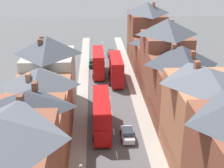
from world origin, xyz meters
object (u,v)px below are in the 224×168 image
Objects in this scene: double_decker_bus_lead at (98,62)px; car_near_blue at (111,53)px; car_parked_left_a at (93,63)px; double_decker_bus_far_approaching at (101,113)px; car_mid_black at (127,134)px; double_decker_bus_mid_street at (116,68)px.

double_decker_bus_lead is 2.46× the size of car_near_blue.
double_decker_bus_lead is at bearing -76.85° from car_parked_left_a.
car_near_blue is at bearing 84.66° from double_decker_bus_far_approaching.
car_parked_left_a is 0.98× the size of car_mid_black.
car_near_blue is 1.04× the size of car_mid_black.
double_decker_bus_mid_street reaches higher than car_parked_left_a.
double_decker_bus_far_approaching reaches higher than car_near_blue.
double_decker_bus_mid_street is at bearing -52.23° from double_decker_bus_lead.
double_decker_bus_mid_street is 11.46m from car_parked_left_a.
double_decker_bus_lead is 27.97m from car_mid_black.
double_decker_bus_lead reaches higher than car_mid_black.
double_decker_bus_far_approaching is at bearing -95.34° from car_near_blue.
car_near_blue is 9.54m from car_parked_left_a.
car_parked_left_a is (-4.90, -8.19, -0.02)m from car_near_blue.
double_decker_bus_lead is at bearing 127.77° from double_decker_bus_mid_street.
double_decker_bus_lead is 6.01m from car_parked_left_a.
double_decker_bus_far_approaching is at bearing 142.84° from car_mid_black.
double_decker_bus_far_approaching is (0.00, -24.93, 0.00)m from double_decker_bus_lead.
double_decker_bus_far_approaching is 4.95m from car_mid_black.
double_decker_bus_lead is at bearing -104.74° from car_near_blue.
double_decker_bus_lead is at bearing 97.43° from car_mid_black.
double_decker_bus_lead is 14.32m from car_near_blue.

